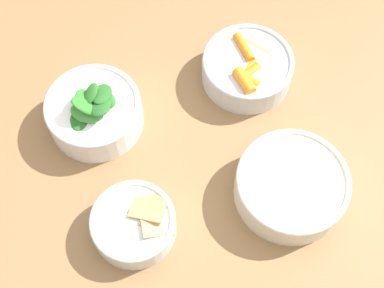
% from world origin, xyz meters
% --- Properties ---
extents(ground_plane, '(10.00, 10.00, 0.00)m').
position_xyz_m(ground_plane, '(0.00, 0.00, 0.00)').
color(ground_plane, '#2D2D33').
extents(dining_table, '(1.32, 0.93, 0.77)m').
position_xyz_m(dining_table, '(0.00, 0.00, 0.66)').
color(dining_table, olive).
rests_on(dining_table, ground_plane).
extents(bowl_carrots, '(0.16, 0.16, 0.07)m').
position_xyz_m(bowl_carrots, '(-0.18, 0.13, 0.80)').
color(bowl_carrots, silver).
rests_on(bowl_carrots, dining_table).
extents(bowl_greens, '(0.16, 0.16, 0.11)m').
position_xyz_m(bowl_greens, '(-0.19, -0.16, 0.81)').
color(bowl_greens, white).
rests_on(bowl_greens, dining_table).
extents(bowl_beans_hotdog, '(0.18, 0.18, 0.06)m').
position_xyz_m(bowl_beans_hotdog, '(0.05, 0.10, 0.80)').
color(bowl_beans_hotdog, silver).
rests_on(bowl_beans_hotdog, dining_table).
extents(bowl_cookies, '(0.13, 0.13, 0.05)m').
position_xyz_m(bowl_cookies, '(0.02, -0.16, 0.80)').
color(bowl_cookies, silver).
rests_on(bowl_cookies, dining_table).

